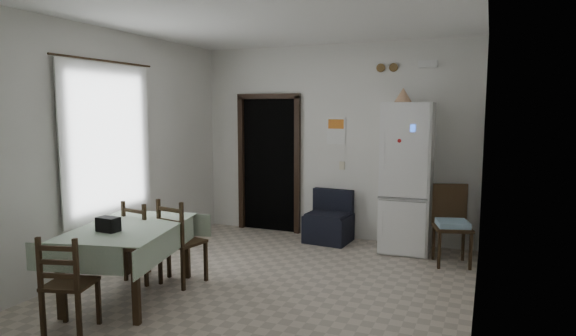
# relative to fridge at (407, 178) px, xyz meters

# --- Properties ---
(ground) EXTENTS (4.50, 4.50, 0.00)m
(ground) POSITION_rel_fridge_xyz_m (-1.16, -1.93, -1.01)
(ground) COLOR #B3A492
(ground) RESTS_ON ground
(ceiling) EXTENTS (4.20, 4.50, 0.02)m
(ceiling) POSITION_rel_fridge_xyz_m (-1.16, -1.93, 1.89)
(ceiling) COLOR white
(ceiling) RESTS_ON ground
(wall_back) EXTENTS (4.20, 0.02, 2.90)m
(wall_back) POSITION_rel_fridge_xyz_m (-1.16, 0.32, 0.44)
(wall_back) COLOR silver
(wall_back) RESTS_ON ground
(wall_front) EXTENTS (4.20, 0.02, 2.90)m
(wall_front) POSITION_rel_fridge_xyz_m (-1.16, -4.18, 0.44)
(wall_front) COLOR silver
(wall_front) RESTS_ON ground
(wall_left) EXTENTS (0.02, 4.50, 2.90)m
(wall_left) POSITION_rel_fridge_xyz_m (-3.26, -1.93, 0.44)
(wall_left) COLOR silver
(wall_left) RESTS_ON ground
(wall_right) EXTENTS (0.02, 4.50, 2.90)m
(wall_right) POSITION_rel_fridge_xyz_m (0.94, -1.93, 0.44)
(wall_right) COLOR silver
(wall_right) RESTS_ON ground
(doorway) EXTENTS (1.06, 0.52, 2.22)m
(doorway) POSITION_rel_fridge_xyz_m (-2.21, 0.52, 0.05)
(doorway) COLOR black
(doorway) RESTS_ON ground
(window_recess) EXTENTS (0.10, 1.20, 1.60)m
(window_recess) POSITION_rel_fridge_xyz_m (-3.31, -2.13, 0.54)
(window_recess) COLOR silver
(window_recess) RESTS_ON ground
(curtain) EXTENTS (0.02, 1.45, 1.85)m
(curtain) POSITION_rel_fridge_xyz_m (-3.20, -2.13, 0.54)
(curtain) COLOR white
(curtain) RESTS_ON ground
(curtain_rod) EXTENTS (0.02, 1.60, 0.02)m
(curtain_rod) POSITION_rel_fridge_xyz_m (-3.19, -2.13, 1.49)
(curtain_rod) COLOR black
(curtain_rod) RESTS_ON ground
(calendar) EXTENTS (0.28, 0.02, 0.40)m
(calendar) POSITION_rel_fridge_xyz_m (-1.11, 0.31, 0.61)
(calendar) COLOR white
(calendar) RESTS_ON ground
(calendar_image) EXTENTS (0.24, 0.01, 0.14)m
(calendar_image) POSITION_rel_fridge_xyz_m (-1.11, 0.30, 0.71)
(calendar_image) COLOR orange
(calendar_image) RESTS_ON ground
(light_switch) EXTENTS (0.08, 0.02, 0.12)m
(light_switch) POSITION_rel_fridge_xyz_m (-1.01, 0.31, 0.09)
(light_switch) COLOR beige
(light_switch) RESTS_ON ground
(vent_left) EXTENTS (0.12, 0.03, 0.12)m
(vent_left) POSITION_rel_fridge_xyz_m (-0.46, 0.30, 1.51)
(vent_left) COLOR brown
(vent_left) RESTS_ON ground
(vent_right) EXTENTS (0.12, 0.03, 0.12)m
(vent_right) POSITION_rel_fridge_xyz_m (-0.28, 0.30, 1.51)
(vent_right) COLOR brown
(vent_right) RESTS_ON ground
(emergency_light) EXTENTS (0.25, 0.07, 0.09)m
(emergency_light) POSITION_rel_fridge_xyz_m (0.19, 0.28, 1.54)
(emergency_light) COLOR white
(emergency_light) RESTS_ON ground
(fridge) EXTENTS (0.68, 0.68, 2.03)m
(fridge) POSITION_rel_fridge_xyz_m (0.00, 0.00, 0.00)
(fridge) COLOR white
(fridge) RESTS_ON ground
(tan_cone) EXTENTS (0.24, 0.24, 0.19)m
(tan_cone) POSITION_rel_fridge_xyz_m (-0.08, -0.05, 1.11)
(tan_cone) COLOR tan
(tan_cone) RESTS_ON fridge
(navy_seat) EXTENTS (0.66, 0.65, 0.75)m
(navy_seat) POSITION_rel_fridge_xyz_m (-1.11, -0.00, -0.64)
(navy_seat) COLOR black
(navy_seat) RESTS_ON ground
(corner_chair) EXTENTS (0.53, 0.53, 0.99)m
(corner_chair) POSITION_rel_fridge_xyz_m (0.64, -0.42, -0.52)
(corner_chair) COLOR black
(corner_chair) RESTS_ON ground
(dining_table) EXTENTS (1.25, 1.61, 0.75)m
(dining_table) POSITION_rel_fridge_xyz_m (-2.36, -2.79, -0.64)
(dining_table) COLOR #A1B79C
(dining_table) RESTS_ON ground
(black_bag) EXTENTS (0.23, 0.14, 0.14)m
(black_bag) POSITION_rel_fridge_xyz_m (-2.39, -3.04, -0.20)
(black_bag) COLOR black
(black_bag) RESTS_ON dining_table
(dining_chair_far_left) EXTENTS (0.45, 0.45, 0.92)m
(dining_chair_far_left) POSITION_rel_fridge_xyz_m (-2.53, -2.31, -0.55)
(dining_chair_far_left) COLOR black
(dining_chair_far_left) RESTS_ON ground
(dining_chair_far_right) EXTENTS (0.48, 0.48, 0.96)m
(dining_chair_far_right) POSITION_rel_fridge_xyz_m (-2.09, -2.24, -0.53)
(dining_chair_far_right) COLOR black
(dining_chair_far_right) RESTS_ON ground
(dining_chair_near_head) EXTENTS (0.47, 0.47, 0.88)m
(dining_chair_near_head) POSITION_rel_fridge_xyz_m (-2.29, -3.63, -0.57)
(dining_chair_near_head) COLOR black
(dining_chair_near_head) RESTS_ON ground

